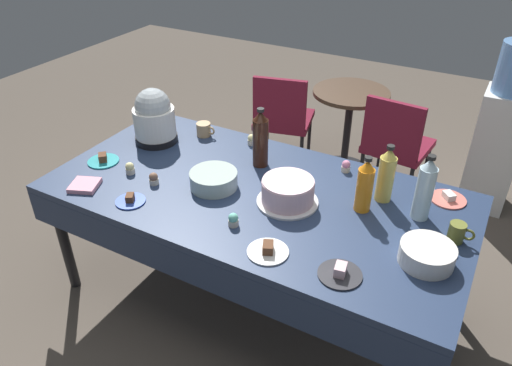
% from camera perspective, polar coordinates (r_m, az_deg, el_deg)
% --- Properties ---
extents(ground, '(9.00, 9.00, 0.00)m').
position_cam_1_polar(ground, '(3.04, -0.00, -12.78)').
color(ground, brown).
extents(potluck_table, '(2.20, 1.10, 0.75)m').
position_cam_1_polar(potluck_table, '(2.60, -0.00, -2.08)').
color(potluck_table, navy).
rests_on(potluck_table, ground).
extents(frosted_layer_cake, '(0.31, 0.31, 0.13)m').
position_cam_1_polar(frosted_layer_cake, '(2.44, 3.73, -1.05)').
color(frosted_layer_cake, silver).
rests_on(frosted_layer_cake, potluck_table).
extents(slow_cooker, '(0.26, 0.26, 0.34)m').
position_cam_1_polar(slow_cooker, '(3.04, -11.80, 7.50)').
color(slow_cooker, black).
rests_on(slow_cooker, potluck_table).
extents(glass_salad_bowl, '(0.25, 0.25, 0.09)m').
position_cam_1_polar(glass_salad_bowl, '(2.58, -4.97, 0.41)').
color(glass_salad_bowl, '#B2C6BC').
rests_on(glass_salad_bowl, potluck_table).
extents(ceramic_snack_bowl, '(0.23, 0.23, 0.09)m').
position_cam_1_polar(ceramic_snack_bowl, '(2.22, 19.31, -7.87)').
color(ceramic_snack_bowl, silver).
rests_on(ceramic_snack_bowl, potluck_table).
extents(dessert_plate_teal, '(0.18, 0.18, 0.05)m').
position_cam_1_polar(dessert_plate_teal, '(2.95, -17.40, 2.58)').
color(dessert_plate_teal, teal).
rests_on(dessert_plate_teal, potluck_table).
extents(dessert_plate_white, '(0.19, 0.19, 0.05)m').
position_cam_1_polar(dessert_plate_white, '(2.17, 1.40, -7.86)').
color(dessert_plate_white, white).
rests_on(dessert_plate_white, potluck_table).
extents(dessert_plate_charcoal, '(0.19, 0.19, 0.05)m').
position_cam_1_polar(dessert_plate_charcoal, '(2.09, 9.77, -10.29)').
color(dessert_plate_charcoal, '#2D2D33').
rests_on(dessert_plate_charcoal, potluck_table).
extents(dessert_plate_coral, '(0.18, 0.18, 0.04)m').
position_cam_1_polar(dessert_plate_coral, '(2.68, 21.50, -1.66)').
color(dessert_plate_coral, '#E07266').
rests_on(dessert_plate_coral, potluck_table).
extents(dessert_plate_cobalt, '(0.15, 0.15, 0.04)m').
position_cam_1_polar(dessert_plate_cobalt, '(2.55, -14.44, -1.95)').
color(dessert_plate_cobalt, '#2D4CB2').
rests_on(dessert_plate_cobalt, potluck_table).
extents(cupcake_cocoa, '(0.05, 0.05, 0.07)m').
position_cam_1_polar(cupcake_cocoa, '(2.76, 10.45, 1.94)').
color(cupcake_cocoa, beige).
rests_on(cupcake_cocoa, potluck_table).
extents(cupcake_berry, '(0.05, 0.05, 0.07)m').
position_cam_1_polar(cupcake_berry, '(2.66, -11.85, 0.49)').
color(cupcake_berry, beige).
rests_on(cupcake_berry, potluck_table).
extents(cupcake_mint, '(0.05, 0.05, 0.07)m').
position_cam_1_polar(cupcake_mint, '(2.99, -0.52, 5.07)').
color(cupcake_mint, beige).
rests_on(cupcake_mint, potluck_table).
extents(cupcake_rose, '(0.05, 0.05, 0.07)m').
position_cam_1_polar(cupcake_rose, '(2.78, -14.49, 1.67)').
color(cupcake_rose, beige).
rests_on(cupcake_rose, potluck_table).
extents(cupcake_vanilla, '(0.05, 0.05, 0.07)m').
position_cam_1_polar(cupcake_vanilla, '(3.32, -12.96, 7.12)').
color(cupcake_vanilla, beige).
rests_on(cupcake_vanilla, potluck_table).
extents(cupcake_lemon, '(0.05, 0.05, 0.07)m').
position_cam_1_polar(cupcake_lemon, '(2.31, -2.66, -4.31)').
color(cupcake_lemon, beige).
rests_on(cupcake_lemon, potluck_table).
extents(soda_bottle_orange_juice, '(0.08, 0.08, 0.30)m').
position_cam_1_polar(soda_bottle_orange_juice, '(2.41, 12.56, -0.33)').
color(soda_bottle_orange_juice, orange).
rests_on(soda_bottle_orange_juice, potluck_table).
extents(soda_bottle_cola, '(0.09, 0.09, 0.35)m').
position_cam_1_polar(soda_bottle_cola, '(2.71, 0.52, 5.13)').
color(soda_bottle_cola, '#33190F').
rests_on(soda_bottle_cola, potluck_table).
extents(soda_bottle_water, '(0.08, 0.08, 0.34)m').
position_cam_1_polar(soda_bottle_water, '(2.42, 19.09, -0.71)').
color(soda_bottle_water, silver).
rests_on(soda_bottle_water, potluck_table).
extents(soda_bottle_ginger_ale, '(0.08, 0.08, 0.31)m').
position_cam_1_polar(soda_bottle_ginger_ale, '(2.51, 14.94, 0.90)').
color(soda_bottle_ginger_ale, gold).
rests_on(soda_bottle_ginger_ale, potluck_table).
extents(coffee_mug_tan, '(0.13, 0.09, 0.08)m').
position_cam_1_polar(coffee_mug_tan, '(3.11, -6.09, 6.24)').
color(coffee_mug_tan, tan).
rests_on(coffee_mug_tan, potluck_table).
extents(coffee_mug_olive, '(0.12, 0.07, 0.09)m').
position_cam_1_polar(coffee_mug_olive, '(2.38, 22.43, -5.36)').
color(coffee_mug_olive, olive).
rests_on(coffee_mug_olive, potluck_table).
extents(paper_napkin_stack, '(0.18, 0.18, 0.02)m').
position_cam_1_polar(paper_napkin_stack, '(2.74, -19.35, -0.25)').
color(paper_napkin_stack, pink).
rests_on(paper_napkin_stack, potluck_table).
extents(maroon_chair_left, '(0.53, 0.53, 0.85)m').
position_cam_1_polar(maroon_chair_left, '(4.00, 3.10, 7.83)').
color(maroon_chair_left, maroon).
rests_on(maroon_chair_left, ground).
extents(maroon_chair_right, '(0.48, 0.48, 0.85)m').
position_cam_1_polar(maroon_chair_right, '(3.73, 15.97, 4.64)').
color(maroon_chair_right, maroon).
rests_on(maroon_chair_right, ground).
extents(round_cafe_table, '(0.60, 0.60, 0.72)m').
position_cam_1_polar(round_cafe_table, '(4.02, 10.76, 7.56)').
color(round_cafe_table, '#473323').
rests_on(round_cafe_table, ground).
extents(water_cooler, '(0.32, 0.32, 1.24)m').
position_cam_1_polar(water_cooler, '(3.89, 26.55, 5.15)').
color(water_cooler, silver).
rests_on(water_cooler, ground).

